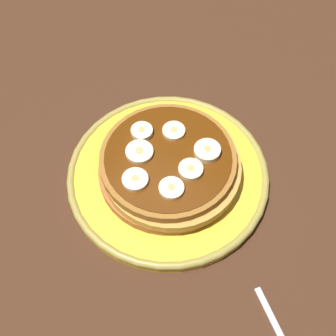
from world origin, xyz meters
TOP-DOWN VIEW (x-y plane):
  - ground_plane at (0.00, 0.00)cm, footprint 140.00×140.00cm
  - plate at (0.00, 0.00)cm, footprint 25.69×25.69cm
  - pancake_stack at (-0.06, -0.21)cm, footprint 17.83×17.67cm
  - banana_slice_0 at (3.30, -3.38)cm, footprint 3.23×3.23cm
  - banana_slice_1 at (-3.39, -3.19)cm, footprint 2.95×2.95cm
  - banana_slice_2 at (3.26, 1.69)cm, footprint 2.85×2.85cm
  - banana_slice_3 at (-5.09, 0.80)cm, footprint 3.08×3.08cm
  - banana_slice_4 at (0.66, 4.66)cm, footprint 2.73×2.73cm
  - banana_slice_5 at (0.02, -3.40)cm, footprint 2.92×2.92cm
  - banana_slice_6 at (-1.82, 2.94)cm, footprint 3.36×3.36cm

SIDE VIEW (x-z plane):
  - ground_plane at x=0.00cm, z-range -3.00..0.00cm
  - plate at x=0.00cm, z-range 0.06..1.75cm
  - pancake_stack at x=-0.06cm, z-range 1.36..5.15cm
  - banana_slice_2 at x=3.26cm, z-range 5.01..5.71cm
  - banana_slice_6 at x=-1.82cm, z-range 5.01..5.79cm
  - banana_slice_1 at x=-3.39cm, z-range 5.01..5.80cm
  - banana_slice_3 at x=-5.09cm, z-range 5.01..5.81cm
  - banana_slice_5 at x=0.02cm, z-range 5.01..5.87cm
  - banana_slice_4 at x=0.66cm, z-range 5.01..5.95cm
  - banana_slice_0 at x=3.30cm, z-range 5.01..6.06cm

